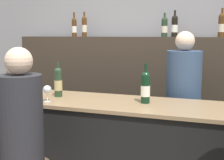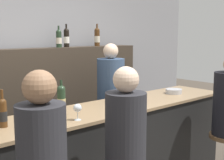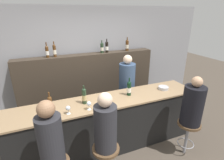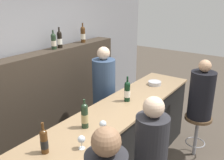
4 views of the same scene
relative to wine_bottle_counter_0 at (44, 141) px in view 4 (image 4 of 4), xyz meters
name	(u,v)px [view 4 (image 4 of 4)]	position (x,y,z in m)	size (l,w,h in m)	color
wall_back	(28,69)	(0.97, 1.48, 0.17)	(6.40, 0.05, 2.60)	gray
bar_counter	(111,149)	(0.97, -0.03, -0.63)	(3.42, 0.65, 1.01)	black
back_bar_cabinet	(41,104)	(0.97, 1.26, -0.35)	(3.21, 0.28, 1.56)	#382D23
wine_bottle_counter_0	(44,141)	(0.00, 0.00, 0.00)	(0.07, 0.07, 0.30)	#4C2D14
wine_bottle_counter_1	(85,115)	(0.54, 0.00, 0.02)	(0.08, 0.08, 0.32)	#233823
wine_bottle_counter_2	(127,91)	(1.38, 0.00, 0.02)	(0.08, 0.08, 0.34)	black
wine_bottle_backbar_2	(54,41)	(1.31, 1.26, 0.55)	(0.08, 0.08, 0.29)	#233823
wine_bottle_backbar_3	(60,39)	(1.43, 1.26, 0.56)	(0.07, 0.07, 0.31)	black
wine_bottle_backbar_4	(83,34)	(1.96, 1.26, 0.56)	(0.08, 0.08, 0.33)	#4C2D14
wine_glass_0	(81,140)	(0.24, -0.23, -0.03)	(0.07, 0.07, 0.13)	silver
wine_glass_1	(103,124)	(0.56, -0.23, -0.02)	(0.07, 0.07, 0.14)	silver
metal_bowl	(155,83)	(2.14, -0.03, -0.09)	(0.20, 0.20, 0.06)	#B7B7BC
guest_seated_middle	(151,145)	(0.64, -0.73, -0.11)	(0.31, 0.31, 0.86)	#28282D
bar_stool_right	(197,125)	(2.19, -0.73, -0.62)	(0.39, 0.39, 0.65)	gray
guest_seated_right	(201,93)	(2.19, -0.73, -0.11)	(0.34, 0.34, 0.86)	black
bartender	(104,102)	(1.63, 0.57, -0.39)	(0.35, 0.35, 1.63)	#334766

